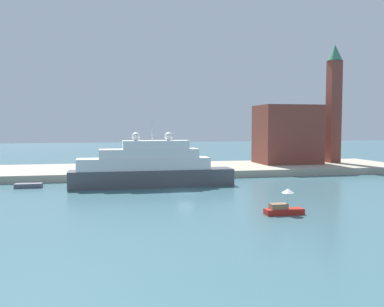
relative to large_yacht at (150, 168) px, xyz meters
The scene contains 10 objects.
ground 9.61m from the large_yacht, 59.48° to the right, with size 400.00×400.00×0.00m, color #3D6670.
quay_dock 20.27m from the large_yacht, 76.76° to the left, with size 110.00×22.79×1.44m, color #ADA38E.
large_yacht is the anchor object (origin of this frame).
small_motorboat 28.67m from the large_yacht, 63.16° to the right, with size 4.61×1.48×3.04m.
work_barge 20.56m from the large_yacht, behind, with size 4.40×1.72×0.74m, color #595966.
harbor_building 41.89m from the large_yacht, 32.01° to the left, with size 14.06×10.58×13.81m, color brown.
bell_tower 53.46m from the large_yacht, 24.54° to the left, with size 3.61×3.61×28.45m.
parked_car 19.19m from the large_yacht, 120.24° to the left, with size 4.16×1.68×1.24m.
person_figure 12.60m from the large_yacht, 118.94° to the left, with size 0.36×0.36×1.58m.
mooring_bollard 14.92m from the large_yacht, 39.17° to the left, with size 0.45×0.45×0.79m, color black.
Camera 1 is at (-12.22, -62.64, 10.42)m, focal length 38.87 mm.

